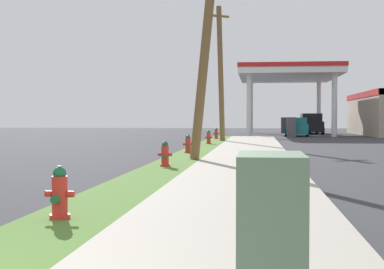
{
  "coord_description": "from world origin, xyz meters",
  "views": [
    {
      "loc": [
        3.34,
        -3.32,
        1.54
      ],
      "look_at": [
        1.13,
        15.44,
        0.98
      ],
      "focal_mm": 51.8,
      "sensor_mm": 36.0,
      "label": 1
    }
  ],
  "objects_px": {
    "fire_hydrant_nearest": "(60,196)",
    "car_teal_by_far_pump": "(297,128)",
    "car_tan_by_near_pump": "(300,126)",
    "fire_hydrant_fourth": "(209,138)",
    "utility_pole_midground": "(208,17)",
    "utility_pole_background": "(221,72)",
    "fire_hydrant_fifth": "(216,134)",
    "truck_black_at_forecourt": "(310,124)",
    "fire_hydrant_third": "(188,145)",
    "fire_hydrant_second": "(165,155)",
    "utility_cabinet": "(271,254)"
  },
  "relations": [
    {
      "from": "fire_hydrant_fourth",
      "to": "fire_hydrant_fifth",
      "type": "bearing_deg",
      "value": 91.09
    },
    {
      "from": "utility_pole_midground",
      "to": "car_teal_by_far_pump",
      "type": "distance_m",
      "value": 29.76
    },
    {
      "from": "fire_hydrant_third",
      "to": "fire_hydrant_fourth",
      "type": "xyz_separation_m",
      "value": [
        0.15,
        7.97,
        0.0
      ]
    },
    {
      "from": "utility_cabinet",
      "to": "fire_hydrant_second",
      "type": "bearing_deg",
      "value": 102.51
    },
    {
      "from": "car_tan_by_near_pump",
      "to": "fire_hydrant_nearest",
      "type": "bearing_deg",
      "value": -98.07
    },
    {
      "from": "car_tan_by_near_pump",
      "to": "fire_hydrant_second",
      "type": "bearing_deg",
      "value": -99.54
    },
    {
      "from": "fire_hydrant_third",
      "to": "utility_pole_background",
      "type": "xyz_separation_m",
      "value": [
        0.53,
        12.13,
        3.93
      ]
    },
    {
      "from": "car_tan_by_near_pump",
      "to": "utility_pole_midground",
      "type": "bearing_deg",
      "value": -98.83
    },
    {
      "from": "fire_hydrant_second",
      "to": "car_teal_by_far_pump",
      "type": "xyz_separation_m",
      "value": [
        6.09,
        32.01,
        0.28
      ]
    },
    {
      "from": "truck_black_at_forecourt",
      "to": "fire_hydrant_second",
      "type": "bearing_deg",
      "value": -101.38
    },
    {
      "from": "fire_hydrant_nearest",
      "to": "truck_black_at_forecourt",
      "type": "xyz_separation_m",
      "value": [
        7.9,
        47.32,
        0.47
      ]
    },
    {
      "from": "fire_hydrant_fourth",
      "to": "utility_pole_midground",
      "type": "xyz_separation_m",
      "value": [
        0.97,
        -11.32,
        4.56
      ]
    },
    {
      "from": "fire_hydrant_fourth",
      "to": "car_tan_by_near_pump",
      "type": "height_order",
      "value": "car_tan_by_near_pump"
    },
    {
      "from": "fire_hydrant_second",
      "to": "truck_black_at_forecourt",
      "type": "relative_size",
      "value": 0.14
    },
    {
      "from": "utility_pole_background",
      "to": "utility_cabinet",
      "type": "bearing_deg",
      "value": -85.66
    },
    {
      "from": "utility_pole_midground",
      "to": "utility_cabinet",
      "type": "height_order",
      "value": "utility_pole_midground"
    },
    {
      "from": "car_tan_by_near_pump",
      "to": "car_teal_by_far_pump",
      "type": "bearing_deg",
      "value": -95.75
    },
    {
      "from": "fire_hydrant_nearest",
      "to": "car_teal_by_far_pump",
      "type": "xyz_separation_m",
      "value": [
        6.17,
        40.5,
        0.28
      ]
    },
    {
      "from": "car_tan_by_near_pump",
      "to": "fire_hydrant_fourth",
      "type": "bearing_deg",
      "value": -104.15
    },
    {
      "from": "truck_black_at_forecourt",
      "to": "utility_pole_background",
      "type": "bearing_deg",
      "value": -109.97
    },
    {
      "from": "car_tan_by_near_pump",
      "to": "truck_black_at_forecourt",
      "type": "relative_size",
      "value": 0.83
    },
    {
      "from": "fire_hydrant_fifth",
      "to": "car_tan_by_near_pump",
      "type": "bearing_deg",
      "value": 70.59
    },
    {
      "from": "fire_hydrant_fifth",
      "to": "utility_cabinet",
      "type": "height_order",
      "value": "utility_cabinet"
    },
    {
      "from": "fire_hydrant_third",
      "to": "fire_hydrant_fifth",
      "type": "bearing_deg",
      "value": 89.97
    },
    {
      "from": "fire_hydrant_fourth",
      "to": "car_tan_by_near_pump",
      "type": "relative_size",
      "value": 0.16
    },
    {
      "from": "fire_hydrant_second",
      "to": "fire_hydrant_third",
      "type": "bearing_deg",
      "value": 91.03
    },
    {
      "from": "fire_hydrant_fifth",
      "to": "utility_pole_midground",
      "type": "bearing_deg",
      "value": -86.64
    },
    {
      "from": "fire_hydrant_fifth",
      "to": "car_teal_by_far_pump",
      "type": "relative_size",
      "value": 0.16
    },
    {
      "from": "fire_hydrant_fourth",
      "to": "car_tan_by_near_pump",
      "type": "bearing_deg",
      "value": 75.85
    },
    {
      "from": "fire_hydrant_third",
      "to": "fire_hydrant_fourth",
      "type": "bearing_deg",
      "value": 88.91
    },
    {
      "from": "fire_hydrant_fifth",
      "to": "truck_black_at_forecourt",
      "type": "distance_m",
      "value": 18.67
    },
    {
      "from": "utility_cabinet",
      "to": "fire_hydrant_fifth",
      "type": "bearing_deg",
      "value": 94.77
    },
    {
      "from": "car_tan_by_near_pump",
      "to": "car_teal_by_far_pump",
      "type": "relative_size",
      "value": 0.98
    },
    {
      "from": "fire_hydrant_third",
      "to": "car_teal_by_far_pump",
      "type": "relative_size",
      "value": 0.16
    },
    {
      "from": "fire_hydrant_fourth",
      "to": "car_tan_by_near_pump",
      "type": "xyz_separation_m",
      "value": [
        7.1,
        28.19,
        0.28
      ]
    },
    {
      "from": "fire_hydrant_fifth",
      "to": "utility_cabinet",
      "type": "bearing_deg",
      "value": -85.23
    },
    {
      "from": "fire_hydrant_third",
      "to": "utility_pole_background",
      "type": "height_order",
      "value": "utility_pole_background"
    },
    {
      "from": "fire_hydrant_nearest",
      "to": "car_teal_by_far_pump",
      "type": "relative_size",
      "value": 0.16
    },
    {
      "from": "car_teal_by_far_pump",
      "to": "utility_cabinet",
      "type": "bearing_deg",
      "value": -94.27
    },
    {
      "from": "utility_pole_midground",
      "to": "utility_pole_background",
      "type": "xyz_separation_m",
      "value": [
        -0.59,
        15.49,
        -0.63
      ]
    },
    {
      "from": "fire_hydrant_second",
      "to": "utility_pole_background",
      "type": "xyz_separation_m",
      "value": [
        0.42,
        18.49,
        3.93
      ]
    },
    {
      "from": "fire_hydrant_fifth",
      "to": "fire_hydrant_third",
      "type": "bearing_deg",
      "value": -90.03
    },
    {
      "from": "fire_hydrant_third",
      "to": "utility_pole_midground",
      "type": "relative_size",
      "value": 0.08
    },
    {
      "from": "utility_pole_background",
      "to": "car_teal_by_far_pump",
      "type": "height_order",
      "value": "utility_pole_background"
    },
    {
      "from": "fire_hydrant_second",
      "to": "truck_black_at_forecourt",
      "type": "distance_m",
      "value": 39.62
    },
    {
      "from": "fire_hydrant_nearest",
      "to": "utility_pole_midground",
      "type": "xyz_separation_m",
      "value": [
        1.09,
        11.49,
        4.56
      ]
    },
    {
      "from": "fire_hydrant_third",
      "to": "car_tan_by_near_pump",
      "type": "bearing_deg",
      "value": 78.65
    },
    {
      "from": "fire_hydrant_second",
      "to": "fire_hydrant_nearest",
      "type": "bearing_deg",
      "value": -90.6
    },
    {
      "from": "utility_pole_midground",
      "to": "utility_pole_background",
      "type": "height_order",
      "value": "utility_pole_midground"
    },
    {
      "from": "fire_hydrant_fourth",
      "to": "truck_black_at_forecourt",
      "type": "relative_size",
      "value": 0.14
    }
  ]
}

